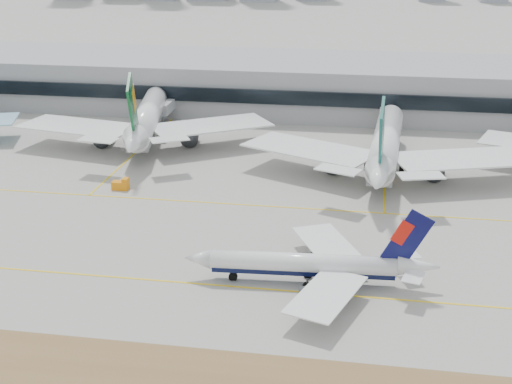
% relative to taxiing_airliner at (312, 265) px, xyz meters
% --- Properties ---
extents(ground, '(3000.00, 3000.00, 0.00)m').
position_rel_taxiing_airliner_xyz_m(ground, '(-16.98, 1.96, -3.28)').
color(ground, gray).
rests_on(ground, ground).
extents(taxiing_airliner, '(40.52, 35.15, 13.61)m').
position_rel_taxiing_airliner_xyz_m(taxiing_airliner, '(0.00, 0.00, 0.00)').
color(taxiing_airliner, white).
rests_on(taxiing_airliner, ground).
extents(widebody_eva, '(65.08, 64.54, 23.61)m').
position_rel_taxiing_airliner_xyz_m(widebody_eva, '(-49.71, 71.49, 2.99)').
color(widebody_eva, white).
rests_on(widebody_eva, ground).
extents(widebody_cathay, '(66.05, 64.69, 23.58)m').
position_rel_taxiing_airliner_xyz_m(widebody_cathay, '(11.42, 57.43, 2.99)').
color(widebody_cathay, white).
rests_on(widebody_cathay, ground).
extents(terminal, '(280.00, 43.10, 15.00)m').
position_rel_taxiing_airliner_xyz_m(terminal, '(-16.98, 116.80, 4.22)').
color(terminal, gray).
rests_on(terminal, ground).
extents(gse_c, '(3.55, 2.00, 2.60)m').
position_rel_taxiing_airliner_xyz_m(gse_c, '(11.88, 51.40, -2.23)').
color(gse_c, orange).
rests_on(gse_c, ground).
extents(gse_b, '(3.55, 2.00, 2.60)m').
position_rel_taxiing_airliner_xyz_m(gse_b, '(-44.66, 36.57, -2.23)').
color(gse_b, orange).
rests_on(gse_b, ground).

